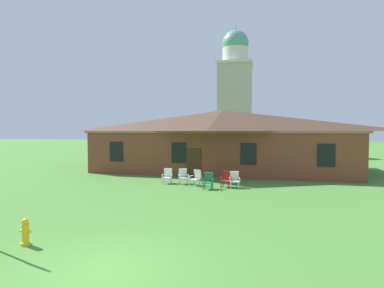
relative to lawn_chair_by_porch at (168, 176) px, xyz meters
name	(u,v)px	position (x,y,z in m)	size (l,w,h in m)	color
ground_plane	(104,272)	(2.41, -12.03, -0.50)	(200.00, 200.00, 0.00)	#477F33
brick_building	(222,139)	(2.41, 8.00, 2.13)	(20.98, 10.40, 5.16)	brown
dome_tower	(235,95)	(1.57, 27.38, 8.26)	(5.18, 5.18, 19.16)	#BCB29E
lawn_chair_by_porch	(168,176)	(0.00, 0.00, 0.00)	(0.69, 0.73, 0.96)	white
lawn_chair_near_door	(183,176)	(1.01, 0.10, 0.00)	(0.79, 0.83, 0.96)	silver
lawn_chair_left_end	(196,177)	(1.93, -0.26, 0.00)	(0.79, 0.83, 0.96)	silver
lawn_chair_middle	(208,180)	(2.89, -1.22, 0.00)	(0.64, 0.67, 0.96)	#28704C
lawn_chair_right_end	(226,179)	(3.83, -0.38, 0.00)	(0.70, 0.73, 0.96)	maroon
lawn_chair_far_side	(234,179)	(4.32, -0.42, 0.00)	(0.70, 0.74, 0.96)	silver
fire_hydrant	(25,232)	(-0.75, -11.01, -0.12)	(0.36, 0.28, 0.79)	gold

